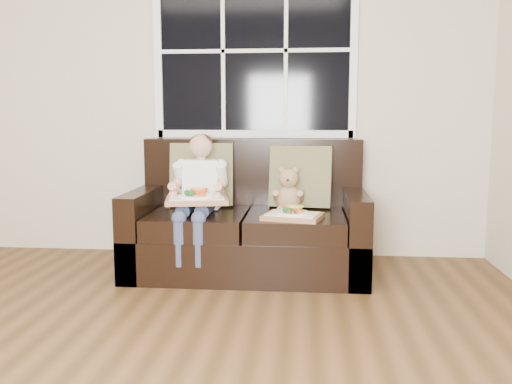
# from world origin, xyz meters

# --- Properties ---
(window_back) EXTENTS (1.62, 0.04, 1.37)m
(window_back) POSITION_xyz_m (0.38, 2.48, 1.65)
(window_back) COLOR black
(window_back) RESTS_ON room_walls
(loveseat) EXTENTS (1.70, 0.92, 0.96)m
(loveseat) POSITION_xyz_m (0.38, 2.02, 0.31)
(loveseat) COLOR black
(loveseat) RESTS_ON ground
(pillow_left) EXTENTS (0.50, 0.26, 0.49)m
(pillow_left) POSITION_xyz_m (0.01, 2.17, 0.69)
(pillow_left) COLOR olive
(pillow_left) RESTS_ON loveseat
(pillow_right) EXTENTS (0.48, 0.25, 0.48)m
(pillow_right) POSITION_xyz_m (0.76, 2.17, 0.68)
(pillow_right) COLOR olive
(pillow_right) RESTS_ON loveseat
(child) EXTENTS (0.38, 0.59, 0.86)m
(child) POSITION_xyz_m (0.04, 1.90, 0.64)
(child) COLOR white
(child) RESTS_ON loveseat
(teddy_bear) EXTENTS (0.20, 0.25, 0.34)m
(teddy_bear) POSITION_xyz_m (0.68, 2.02, 0.58)
(teddy_bear) COLOR tan
(teddy_bear) RESTS_ON loveseat
(tray_left) EXTENTS (0.48, 0.40, 0.10)m
(tray_left) POSITION_xyz_m (0.06, 1.73, 0.58)
(tray_left) COLOR #AB6F4D
(tray_left) RESTS_ON child
(tray_right) EXTENTS (0.44, 0.37, 0.09)m
(tray_right) POSITION_xyz_m (0.72, 1.69, 0.48)
(tray_right) COLOR #AB6F4D
(tray_right) RESTS_ON loveseat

